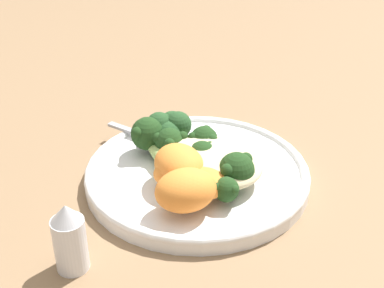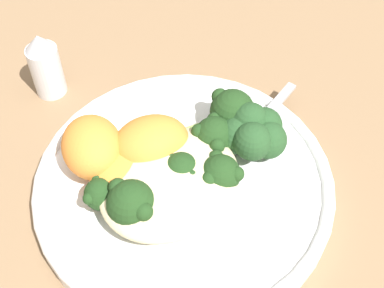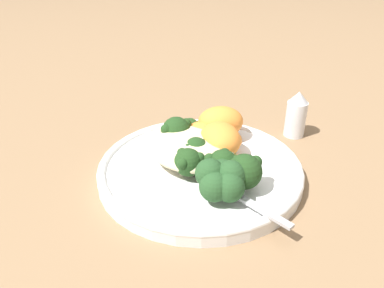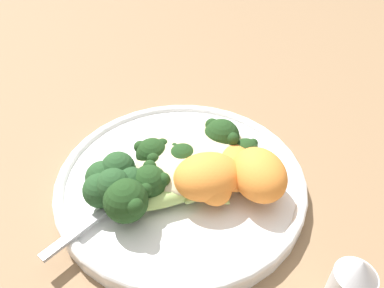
{
  "view_description": "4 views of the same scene",
  "coord_description": "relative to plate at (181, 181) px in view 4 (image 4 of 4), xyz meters",
  "views": [
    {
      "loc": [
        -0.37,
        0.42,
        0.38
      ],
      "look_at": [
        0.01,
        0.01,
        0.05
      ],
      "focal_mm": 50.0,
      "sensor_mm": 36.0,
      "label": 1
    },
    {
      "loc": [
        -0.19,
        -0.2,
        0.42
      ],
      "look_at": [
        0.02,
        0.01,
        0.06
      ],
      "focal_mm": 50.0,
      "sensor_mm": 36.0,
      "label": 2
    },
    {
      "loc": [
        0.36,
        -0.24,
        0.29
      ],
      "look_at": [
        -0.01,
        0.01,
        0.04
      ],
      "focal_mm": 35.0,
      "sensor_mm": 36.0,
      "label": 3
    },
    {
      "loc": [
        0.18,
        0.24,
        0.32
      ],
      "look_at": [
        -0.01,
        0.01,
        0.05
      ],
      "focal_mm": 35.0,
      "sensor_mm": 36.0,
      "label": 4
    }
  ],
  "objects": [
    {
      "name": "ground_plane",
      "position": [
        -0.01,
        -0.01,
        -0.01
      ],
      "size": [
        4.0,
        4.0,
        0.0
      ],
      "primitive_type": "plane",
      "color": "#846647"
    },
    {
      "name": "plate",
      "position": [
        0.0,
        0.0,
        0.0
      ],
      "size": [
        0.28,
        0.28,
        0.02
      ],
      "color": "white",
      "rests_on": "ground_plane"
    },
    {
      "name": "quinoa_mound",
      "position": [
        -0.02,
        -0.0,
        0.03
      ],
      "size": [
        0.13,
        0.11,
        0.03
      ],
      "primitive_type": "ellipsoid",
      "color": "beige",
      "rests_on": "plate"
    },
    {
      "name": "broccoli_stalk_0",
      "position": [
        -0.05,
        0.03,
        0.02
      ],
      "size": [
        0.12,
        0.04,
        0.03
      ],
      "rotation": [
        0.0,
        0.0,
        3.27
      ],
      "color": "#9EBC66",
      "rests_on": "plate"
    },
    {
      "name": "broccoli_stalk_1",
      "position": [
        -0.05,
        0.0,
        0.03
      ],
      "size": [
        0.09,
        0.07,
        0.04
      ],
      "rotation": [
        0.0,
        0.0,
        3.71
      ],
      "color": "#9EBC66",
      "rests_on": "plate"
    },
    {
      "name": "broccoli_stalk_2",
      "position": [
        -0.01,
        0.0,
        0.03
      ],
      "size": [
        0.03,
        0.08,
        0.03
      ],
      "rotation": [
        0.0,
        0.0,
        4.55
      ],
      "color": "#9EBC66",
      "rests_on": "plate"
    },
    {
      "name": "broccoli_stalk_3",
      "position": [
        0.01,
        -0.02,
        0.03
      ],
      "size": [
        0.05,
        0.12,
        0.04
      ],
      "rotation": [
        0.0,
        0.0,
        4.95
      ],
      "color": "#9EBC66",
      "rests_on": "plate"
    },
    {
      "name": "broccoli_stalk_4",
      "position": [
        0.04,
        0.01,
        0.03
      ],
      "size": [
        0.09,
        0.07,
        0.04
      ],
      "rotation": [
        0.0,
        0.0,
        5.63
      ],
      "color": "#9EBC66",
      "rests_on": "plate"
    },
    {
      "name": "broccoli_stalk_5",
      "position": [
        0.06,
        0.02,
        0.03
      ],
      "size": [
        0.11,
        0.06,
        0.04
      ],
      "rotation": [
        0.0,
        0.0,
        5.95
      ],
      "color": "#9EBC66",
      "rests_on": "plate"
    },
    {
      "name": "sweet_potato_chunk_0",
      "position": [
        -0.04,
        0.04,
        0.03
      ],
      "size": [
        0.09,
        0.09,
        0.03
      ],
      "primitive_type": "ellipsoid",
      "rotation": [
        0.0,
        0.0,
        0.92
      ],
      "color": "orange",
      "rests_on": "plate"
    },
    {
      "name": "sweet_potato_chunk_1",
      "position": [
        -0.0,
        0.05,
        0.03
      ],
      "size": [
        0.05,
        0.06,
        0.03
      ],
      "primitive_type": "ellipsoid",
      "rotation": [
        0.0,
        0.0,
        4.28
      ],
      "color": "orange",
      "rests_on": "plate"
    },
    {
      "name": "sweet_potato_chunk_2",
      "position": [
        -0.05,
        0.07,
        0.03
      ],
      "size": [
        0.08,
        0.09,
        0.05
      ],
      "primitive_type": "ellipsoid",
      "rotation": [
        0.0,
        0.0,
        1.12
      ],
      "color": "orange",
      "rests_on": "plate"
    },
    {
      "name": "sweet_potato_chunk_3",
      "position": [
        -0.01,
        0.04,
        0.03
      ],
      "size": [
        0.09,
        0.08,
        0.04
      ],
      "primitive_type": "ellipsoid",
      "rotation": [
        0.0,
        0.0,
        2.73
      ],
      "color": "orange",
      "rests_on": "plate"
    },
    {
      "name": "kale_tuft",
      "position": [
        0.07,
        -0.02,
        0.03
      ],
      "size": [
        0.06,
        0.06,
        0.04
      ],
      "color": "#234723",
      "rests_on": "plate"
    },
    {
      "name": "spoon",
      "position": [
        0.08,
        -0.01,
        0.01
      ],
      "size": [
        0.11,
        0.04,
        0.01
      ],
      "rotation": [
        0.0,
        0.0,
        6.45
      ],
      "color": "#A3A3A8",
      "rests_on": "plate"
    }
  ]
}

